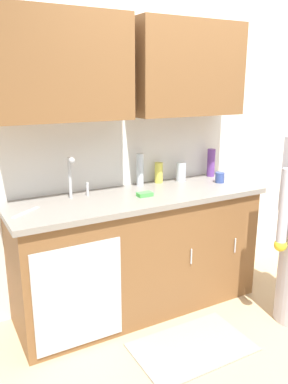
{
  "coord_description": "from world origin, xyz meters",
  "views": [
    {
      "loc": [
        -1.87,
        -1.8,
        1.75
      ],
      "look_at": [
        -0.58,
        0.55,
        1.0
      ],
      "focal_mm": 36.71,
      "sensor_mm": 36.0,
      "label": 1
    }
  ],
  "objects_px": {
    "bottle_soap": "(211,163)",
    "bottle_water_tall": "(159,173)",
    "bottle_dish_liquid": "(140,170)",
    "cup_by_sink": "(220,177)",
    "sponge": "(145,194)",
    "sink": "(83,204)",
    "knife_on_counter": "(26,212)",
    "bottle_cleaner_spray": "(181,172)"
  },
  "relations": [
    {
      "from": "sink",
      "to": "bottle_dish_liquid",
      "type": "xyz_separation_m",
      "value": [
        0.57,
        0.22,
        0.15
      ]
    },
    {
      "from": "sponge",
      "to": "bottle_cleaner_spray",
      "type": "bearing_deg",
      "value": 27.78
    },
    {
      "from": "bottle_soap",
      "to": "knife_on_counter",
      "type": "height_order",
      "value": "bottle_soap"
    },
    {
      "from": "bottle_dish_liquid",
      "to": "cup_by_sink",
      "type": "height_order",
      "value": "bottle_dish_liquid"
    },
    {
      "from": "cup_by_sink",
      "to": "sink",
      "type": "bearing_deg",
      "value": 179.32
    },
    {
      "from": "bottle_water_tall",
      "to": "cup_by_sink",
      "type": "bearing_deg",
      "value": -27.91
    },
    {
      "from": "bottle_cleaner_spray",
      "to": "bottle_water_tall",
      "type": "height_order",
      "value": "bottle_water_tall"
    },
    {
      "from": "bottle_dish_liquid",
      "to": "bottle_cleaner_spray",
      "type": "bearing_deg",
      "value": -5.25
    },
    {
      "from": "cup_by_sink",
      "to": "bottle_water_tall",
      "type": "bearing_deg",
      "value": 152.09
    },
    {
      "from": "bottle_soap",
      "to": "cup_by_sink",
      "type": "bearing_deg",
      "value": -109.47
    },
    {
      "from": "bottle_dish_liquid",
      "to": "bottle_soap",
      "type": "bearing_deg",
      "value": -0.89
    },
    {
      "from": "cup_by_sink",
      "to": "sponge",
      "type": "relative_size",
      "value": 0.78
    },
    {
      "from": "bottle_dish_liquid",
      "to": "sponge",
      "type": "relative_size",
      "value": 2.38
    },
    {
      "from": "knife_on_counter",
      "to": "sponge",
      "type": "bearing_deg",
      "value": 140.43
    },
    {
      "from": "bottle_dish_liquid",
      "to": "cup_by_sink",
      "type": "xyz_separation_m",
      "value": [
        0.63,
        -0.23,
        -0.09
      ]
    },
    {
      "from": "sink",
      "to": "sponge",
      "type": "distance_m",
      "value": 0.46
    },
    {
      "from": "bottle_water_tall",
      "to": "sink",
      "type": "bearing_deg",
      "value": -163.3
    },
    {
      "from": "bottle_dish_liquid",
      "to": "sponge",
      "type": "height_order",
      "value": "bottle_dish_liquid"
    },
    {
      "from": "bottle_soap",
      "to": "bottle_water_tall",
      "type": "relative_size",
      "value": 1.43
    },
    {
      "from": "sponge",
      "to": "cup_by_sink",
      "type": "bearing_deg",
      "value": 4.63
    },
    {
      "from": "bottle_soap",
      "to": "sink",
      "type": "bearing_deg",
      "value": -170.76
    },
    {
      "from": "bottle_water_tall",
      "to": "sponge",
      "type": "relative_size",
      "value": 1.55
    },
    {
      "from": "bottle_water_tall",
      "to": "cup_by_sink",
      "type": "xyz_separation_m",
      "value": [
        0.45,
        -0.24,
        -0.04
      ]
    },
    {
      "from": "bottle_water_tall",
      "to": "bottle_soap",
      "type": "bearing_deg",
      "value": -1.81
    },
    {
      "from": "bottle_soap",
      "to": "knife_on_counter",
      "type": "distance_m",
      "value": 1.71
    },
    {
      "from": "sink",
      "to": "bottle_soap",
      "type": "xyz_separation_m",
      "value": [
        1.29,
        0.21,
        0.14
      ]
    },
    {
      "from": "bottle_dish_liquid",
      "to": "cup_by_sink",
      "type": "bearing_deg",
      "value": -20.33
    },
    {
      "from": "bottle_dish_liquid",
      "to": "bottle_cleaner_spray",
      "type": "distance_m",
      "value": 0.38
    },
    {
      "from": "sink",
      "to": "bottle_cleaner_spray",
      "type": "relative_size",
      "value": 3.11
    },
    {
      "from": "bottle_water_tall",
      "to": "cup_by_sink",
      "type": "relative_size",
      "value": 2.0
    },
    {
      "from": "cup_by_sink",
      "to": "bottle_dish_liquid",
      "type": "bearing_deg",
      "value": 159.67
    },
    {
      "from": "bottle_water_tall",
      "to": "sponge",
      "type": "xyz_separation_m",
      "value": [
        -0.3,
        -0.3,
        -0.07
      ]
    },
    {
      "from": "bottle_dish_liquid",
      "to": "bottle_water_tall",
      "type": "bearing_deg",
      "value": 1.82
    },
    {
      "from": "bottle_cleaner_spray",
      "to": "sponge",
      "type": "relative_size",
      "value": 1.46
    },
    {
      "from": "bottle_soap",
      "to": "sponge",
      "type": "distance_m",
      "value": 0.88
    },
    {
      "from": "bottle_soap",
      "to": "knife_on_counter",
      "type": "bearing_deg",
      "value": -171.67
    },
    {
      "from": "cup_by_sink",
      "to": "sponge",
      "type": "height_order",
      "value": "cup_by_sink"
    },
    {
      "from": "bottle_dish_liquid",
      "to": "sponge",
      "type": "distance_m",
      "value": 0.34
    },
    {
      "from": "sink",
      "to": "bottle_soap",
      "type": "distance_m",
      "value": 1.31
    },
    {
      "from": "sink",
      "to": "bottle_cleaner_spray",
      "type": "bearing_deg",
      "value": 11.06
    },
    {
      "from": "sink",
      "to": "bottle_cleaner_spray",
      "type": "distance_m",
      "value": 0.97
    },
    {
      "from": "sink",
      "to": "bottle_soap",
      "type": "relative_size",
      "value": 2.04
    }
  ]
}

